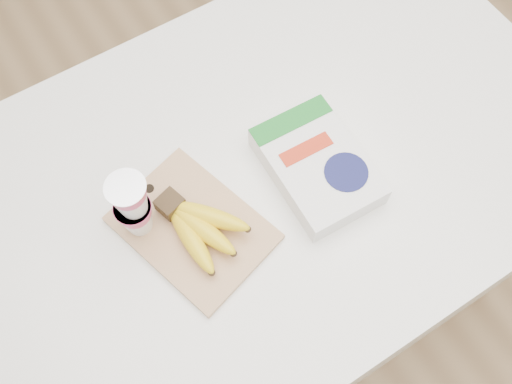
{
  "coord_description": "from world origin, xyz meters",
  "views": [
    {
      "loc": [
        -0.35,
        -0.47,
        2.09
      ],
      "look_at": [
        -0.09,
        -0.06,
        1.06
      ],
      "focal_mm": 40.0,
      "sensor_mm": 36.0,
      "label": 1
    }
  ],
  "objects_px": {
    "cutting_board": "(193,228)",
    "yogurt_stack": "(132,206)",
    "cereal_box": "(317,166)",
    "table": "(271,241)",
    "bananas": "(198,226)"
  },
  "relations": [
    {
      "from": "yogurt_stack",
      "to": "cereal_box",
      "type": "distance_m",
      "value": 0.38
    },
    {
      "from": "table",
      "to": "cereal_box",
      "type": "height_order",
      "value": "cereal_box"
    },
    {
      "from": "cutting_board",
      "to": "yogurt_stack",
      "type": "xyz_separation_m",
      "value": [
        -0.08,
        0.06,
        0.1
      ]
    },
    {
      "from": "cereal_box",
      "to": "table",
      "type": "bearing_deg",
      "value": 127.35
    },
    {
      "from": "yogurt_stack",
      "to": "cereal_box",
      "type": "height_order",
      "value": "yogurt_stack"
    },
    {
      "from": "table",
      "to": "yogurt_stack",
      "type": "relative_size",
      "value": 7.8
    },
    {
      "from": "bananas",
      "to": "yogurt_stack",
      "type": "height_order",
      "value": "yogurt_stack"
    },
    {
      "from": "table",
      "to": "bananas",
      "type": "height_order",
      "value": "bananas"
    },
    {
      "from": "cutting_board",
      "to": "yogurt_stack",
      "type": "distance_m",
      "value": 0.14
    },
    {
      "from": "table",
      "to": "bananas",
      "type": "relative_size",
      "value": 6.85
    },
    {
      "from": "bananas",
      "to": "cereal_box",
      "type": "bearing_deg",
      "value": -2.26
    },
    {
      "from": "table",
      "to": "cereal_box",
      "type": "xyz_separation_m",
      "value": [
        0.05,
        -0.07,
        0.54
      ]
    },
    {
      "from": "yogurt_stack",
      "to": "cereal_box",
      "type": "relative_size",
      "value": 0.64
    },
    {
      "from": "cutting_board",
      "to": "bananas",
      "type": "distance_m",
      "value": 0.04
    },
    {
      "from": "cutting_board",
      "to": "cereal_box",
      "type": "height_order",
      "value": "cereal_box"
    }
  ]
}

